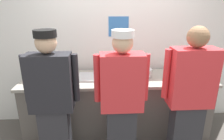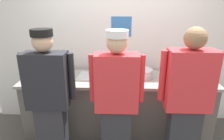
# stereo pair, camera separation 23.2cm
# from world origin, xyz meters

# --- Properties ---
(wall_back) EXTENTS (4.25, 0.11, 2.83)m
(wall_back) POSITION_xyz_m (0.00, 0.87, 1.41)
(wall_back) COLOR white
(wall_back) RESTS_ON ground
(prep_counter) EXTENTS (2.71, 0.72, 0.92)m
(prep_counter) POSITION_xyz_m (0.00, 0.38, 0.46)
(prep_counter) COLOR #56514C
(prep_counter) RESTS_ON ground
(chef_near_left) EXTENTS (0.61, 0.24, 1.69)m
(chef_near_left) POSITION_xyz_m (-0.78, -0.26, 0.90)
(chef_near_left) COLOR #2D2D33
(chef_near_left) RESTS_ON ground
(chef_center) EXTENTS (0.61, 0.24, 1.69)m
(chef_center) POSITION_xyz_m (-0.01, -0.29, 0.90)
(chef_center) COLOR #2D2D33
(chef_center) RESTS_ON ground
(chef_far_right) EXTENTS (0.63, 0.24, 1.72)m
(chef_far_right) POSITION_xyz_m (0.76, -0.30, 0.91)
(chef_far_right) COLOR #2D2D33
(chef_far_right) RESTS_ON ground
(plate_stack_front) EXTENTS (0.23, 0.23, 0.08)m
(plate_stack_front) POSITION_xyz_m (-0.87, 0.49, 0.96)
(plate_stack_front) COLOR white
(plate_stack_front) RESTS_ON prep_counter
(mixing_bowl_steel) EXTENTS (0.33, 0.33, 0.12)m
(mixing_bowl_steel) POSITION_xyz_m (0.34, 0.42, 0.98)
(mixing_bowl_steel) COLOR #B7BABF
(mixing_bowl_steel) RESTS_ON prep_counter
(sheet_tray) EXTENTS (0.51, 0.38, 0.02)m
(sheet_tray) POSITION_xyz_m (-0.32, 0.39, 0.93)
(sheet_tray) COLOR #B7BABF
(sheet_tray) RESTS_ON prep_counter
(squeeze_bottle_primary) EXTENTS (0.06, 0.06, 0.18)m
(squeeze_bottle_primary) POSITION_xyz_m (-0.63, 0.22, 1.01)
(squeeze_bottle_primary) COLOR #56A333
(squeeze_bottle_primary) RESTS_ON prep_counter
(ramekin_red_sauce) EXTENTS (0.10, 0.10, 0.04)m
(ramekin_red_sauce) POSITION_xyz_m (0.78, 0.35, 0.94)
(ramekin_red_sauce) COLOR white
(ramekin_red_sauce) RESTS_ON prep_counter
(ramekin_green_sauce) EXTENTS (0.09, 0.09, 0.04)m
(ramekin_green_sauce) POSITION_xyz_m (-1.07, 0.24, 0.94)
(ramekin_green_sauce) COLOR white
(ramekin_green_sauce) RESTS_ON prep_counter
(ramekin_yellow_sauce) EXTENTS (0.10, 0.10, 0.04)m
(ramekin_yellow_sauce) POSITION_xyz_m (-0.79, 0.23, 0.94)
(ramekin_yellow_sauce) COLOR white
(ramekin_yellow_sauce) RESTS_ON prep_counter
(deli_cup) EXTENTS (0.09, 0.09, 0.11)m
(deli_cup) POSITION_xyz_m (0.01, 0.25, 0.97)
(deli_cup) COLOR white
(deli_cup) RESTS_ON prep_counter
(chefs_knife) EXTENTS (0.27, 0.03, 0.02)m
(chefs_knife) POSITION_xyz_m (1.00, 0.47, 0.92)
(chefs_knife) COLOR #B7BABF
(chefs_knife) RESTS_ON prep_counter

